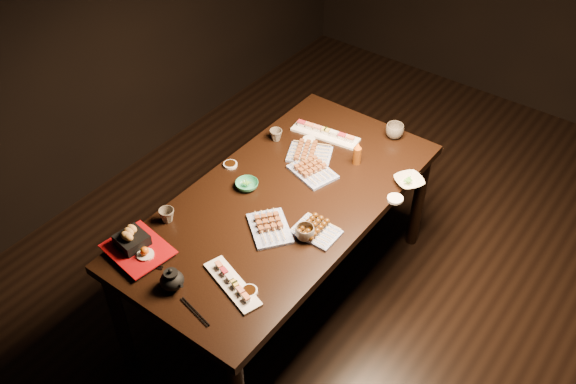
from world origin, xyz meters
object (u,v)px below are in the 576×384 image
object	(u,v)px
teacup_far_left	(276,135)
condiment_bottle	(357,153)
sushi_platter_far	(325,132)
yakitori_plate_center	(313,169)
sushi_platter_near	(232,282)
edamame_bowl_green	(247,185)
dining_table	(283,251)
teacup_mid_right	(305,233)
yakitori_plate_right	(270,225)
yakitori_plate_left	(310,151)
teacup_near_left	(167,215)
teacup_far_right	(395,131)
edamame_bowl_cream	(409,182)
teapot	(172,278)
tempura_tray	(137,244)

from	to	relation	value
teacup_far_left	condiment_bottle	distance (m)	0.49
sushi_platter_far	yakitori_plate_center	xyz separation A→B (m)	(0.14, -0.32, 0.01)
sushi_platter_near	edamame_bowl_green	xyz separation A→B (m)	(-0.37, 0.55, -0.00)
dining_table	yakitori_plate_center	xyz separation A→B (m)	(0.00, 0.27, 0.41)
sushi_platter_near	teacup_mid_right	xyz separation A→B (m)	(0.09, 0.43, 0.02)
dining_table	teacup_far_left	world-z (taller)	teacup_far_left
sushi_platter_near	yakitori_plate_right	world-z (taller)	yakitori_plate_right
yakitori_plate_left	teacup_mid_right	distance (m)	0.64
sushi_platter_far	teacup_near_left	xyz separation A→B (m)	(-0.22, -1.05, 0.01)
edamame_bowl_green	teacup_far_right	xyz separation A→B (m)	(0.39, 0.85, 0.02)
sushi_platter_near	sushi_platter_far	xyz separation A→B (m)	(-0.30, 1.17, 0.00)
sushi_platter_near	yakitori_plate_center	distance (m)	0.86
yakitori_plate_right	teacup_near_left	xyz separation A→B (m)	(-0.44, -0.25, 0.00)
sushi_platter_near	edamame_bowl_cream	xyz separation A→B (m)	(0.29, 1.08, -0.00)
edamame_bowl_green	teacup_far_right	bearing A→B (deg)	65.20
sushi_platter_far	teapot	size ratio (longest dim) A/B	3.12
teapot	yakitori_plate_center	bearing A→B (deg)	92.47
sushi_platter_far	edamame_bowl_cream	world-z (taller)	sushi_platter_far
dining_table	teacup_mid_right	xyz separation A→B (m)	(0.25, -0.15, 0.41)
sushi_platter_far	teacup_far_left	distance (m)	0.29
yakitori_plate_right	teacup_far_right	size ratio (longest dim) A/B	2.36
teacup_near_left	sushi_platter_near	bearing A→B (deg)	-13.11
edamame_bowl_cream	tempura_tray	distance (m)	1.42
teacup_far_right	dining_table	bearing A→B (deg)	-102.88
sushi_platter_near	teacup_near_left	distance (m)	0.54
yakitori_plate_left	condiment_bottle	bearing A→B (deg)	-2.30
teacup_near_left	teacup_far_left	bearing A→B (deg)	88.46
dining_table	edamame_bowl_green	world-z (taller)	edamame_bowl_green
sushi_platter_near	tempura_tray	bearing A→B (deg)	-149.16
teacup_far_right	teacup_far_left	bearing A→B (deg)	-140.73
dining_table	edamame_bowl_green	size ratio (longest dim) A/B	15.08
sushi_platter_near	edamame_bowl_green	distance (m)	0.66
yakitori_plate_center	edamame_bowl_cream	xyz separation A→B (m)	(0.45, 0.23, -0.01)
yakitori_plate_left	teapot	world-z (taller)	teapot
sushi_platter_far	teacup_far_left	size ratio (longest dim) A/B	5.52
edamame_bowl_green	tempura_tray	bearing A→B (deg)	-99.81
edamame_bowl_green	teacup_far_left	world-z (taller)	teacup_far_left
teacup_near_left	edamame_bowl_green	bearing A→B (deg)	69.97
dining_table	sushi_platter_far	size ratio (longest dim) A/B	4.53
dining_table	yakitori_plate_left	bearing A→B (deg)	114.67
sushi_platter_far	tempura_tray	bearing A→B (deg)	73.79
teacup_far_right	teapot	world-z (taller)	teapot
yakitori_plate_left	edamame_bowl_green	world-z (taller)	yakitori_plate_left
sushi_platter_far	condiment_bottle	size ratio (longest dim) A/B	2.94
edamame_bowl_cream	teacup_far_left	size ratio (longest dim) A/B	2.03
yakitori_plate_center	tempura_tray	distance (m)	1.01
teacup_near_left	teacup_far_left	size ratio (longest dim) A/B	1.06
edamame_bowl_cream	tempura_tray	bearing A→B (deg)	-123.09
yakitori_plate_right	condiment_bottle	bearing A→B (deg)	122.68
tempura_tray	yakitori_plate_right	bearing A→B (deg)	58.36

